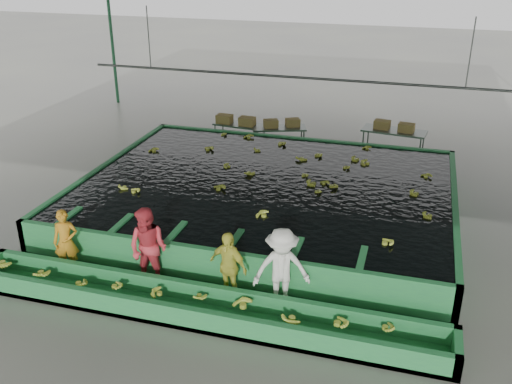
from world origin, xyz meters
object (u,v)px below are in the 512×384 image
(worker_d, at_px, (282,269))
(packing_table_mid, at_px, (279,139))
(box_stack_right, at_px, (394,130))
(worker_c, at_px, (228,266))
(box_stack_mid, at_px, (282,127))
(worker_b, at_px, (148,248))
(worker_a, at_px, (66,241))
(packing_table_right, at_px, (393,144))
(box_stack_left, at_px, (236,124))
(sorting_trough, at_px, (198,306))
(packing_table_left, at_px, (240,135))
(flotation_tank, at_px, (266,196))

(worker_d, distance_m, packing_table_mid, 9.59)
(packing_table_mid, distance_m, box_stack_right, 3.99)
(worker_c, height_order, box_stack_mid, worker_c)
(worker_b, bearing_deg, worker_a, -176.37)
(worker_a, bearing_deg, packing_table_right, 32.88)
(box_stack_left, relative_size, box_stack_right, 1.06)
(box_stack_mid, bearing_deg, sorting_trough, -85.33)
(packing_table_mid, bearing_deg, packing_table_right, 6.09)
(worker_b, height_order, packing_table_mid, worker_b)
(worker_a, height_order, worker_d, worker_d)
(worker_c, bearing_deg, packing_table_right, 92.91)
(box_stack_right, bearing_deg, packing_table_mid, -174.15)
(worker_d, relative_size, packing_table_left, 0.97)
(packing_table_mid, xyz_separation_m, box_stack_left, (-1.60, -0.07, 0.41))
(packing_table_mid, bearing_deg, box_stack_right, 5.85)
(packing_table_right, bearing_deg, flotation_tank, -119.50)
(worker_b, relative_size, box_stack_mid, 1.43)
(worker_b, xyz_separation_m, worker_d, (2.94, 0.00, -0.01))
(sorting_trough, bearing_deg, packing_table_left, 103.32)
(worker_c, bearing_deg, flotation_tank, 113.30)
(box_stack_right, bearing_deg, box_stack_left, -175.14)
(packing_table_left, xyz_separation_m, box_stack_left, (-0.11, -0.08, 0.42))
(packing_table_mid, bearing_deg, box_stack_left, -177.59)
(packing_table_left, height_order, packing_table_right, packing_table_right)
(worker_a, xyz_separation_m, packing_table_right, (6.52, 9.69, -0.27))
(flotation_tank, xyz_separation_m, packing_table_right, (3.05, 5.39, 0.04))
(sorting_trough, xyz_separation_m, worker_c, (0.37, 0.80, 0.53))
(sorting_trough, height_order, worker_a, worker_a)
(flotation_tank, relative_size, packing_table_right, 4.67)
(worker_a, height_order, box_stack_left, worker_a)
(box_stack_left, height_order, box_stack_mid, box_stack_left)
(worker_a, height_order, worker_b, worker_b)
(flotation_tank, distance_m, sorting_trough, 5.10)
(worker_c, distance_m, box_stack_right, 10.03)
(packing_table_right, bearing_deg, packing_table_left, -175.72)
(packing_table_left, bearing_deg, packing_table_right, 4.28)
(packing_table_left, relative_size, packing_table_mid, 0.98)
(box_stack_left, bearing_deg, worker_b, -83.35)
(flotation_tank, bearing_deg, box_stack_mid, 99.33)
(packing_table_right, bearing_deg, packing_table_mid, -173.91)
(packing_table_right, relative_size, box_stack_right, 1.58)
(flotation_tank, relative_size, worker_d, 5.56)
(packing_table_right, bearing_deg, worker_d, -99.04)
(worker_d, xyz_separation_m, box_stack_right, (1.52, 9.67, 0.08))
(sorting_trough, height_order, worker_c, worker_c)
(flotation_tank, height_order, packing_table_mid, flotation_tank)
(packing_table_mid, bearing_deg, worker_b, -93.23)
(sorting_trough, xyz_separation_m, box_stack_right, (3.03, 10.47, 0.72))
(flotation_tank, bearing_deg, packing_table_mid, 100.30)
(sorting_trough, relative_size, packing_table_right, 4.67)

